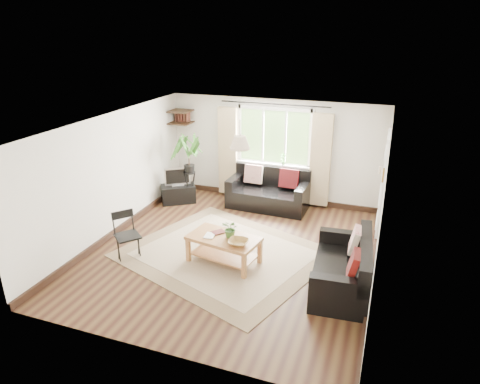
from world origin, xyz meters
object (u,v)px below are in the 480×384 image
(folding_chair, at_px, (128,237))
(sofa_back, at_px, (268,190))
(tv_stand, at_px, (179,194))
(palm_stand, at_px, (189,170))
(coffee_table, at_px, (224,250))
(sofa_right, at_px, (342,265))

(folding_chair, bearing_deg, sofa_back, 10.72)
(sofa_back, height_order, tv_stand, sofa_back)
(palm_stand, bearing_deg, folding_chair, -87.67)
(sofa_back, bearing_deg, coffee_table, -89.10)
(coffee_table, height_order, folding_chair, folding_chair)
(sofa_right, relative_size, tv_stand, 2.20)
(palm_stand, bearing_deg, sofa_right, -32.09)
(sofa_back, bearing_deg, folding_chair, -117.11)
(sofa_right, bearing_deg, palm_stand, -126.28)
(coffee_table, xyz_separation_m, folding_chair, (-1.66, -0.44, 0.18))
(tv_stand, relative_size, palm_stand, 0.48)
(sofa_right, height_order, coffee_table, sofa_right)
(palm_stand, height_order, folding_chair, palm_stand)
(palm_stand, bearing_deg, sofa_back, 10.12)
(sofa_back, distance_m, coffee_table, 2.64)
(sofa_back, height_order, palm_stand, palm_stand)
(sofa_back, relative_size, sofa_right, 1.06)
(coffee_table, relative_size, folding_chair, 1.43)
(coffee_table, height_order, palm_stand, palm_stand)
(coffee_table, distance_m, folding_chair, 1.73)
(sofa_right, xyz_separation_m, tv_stand, (-4.07, 2.29, -0.19))
(folding_chair, bearing_deg, palm_stand, 41.97)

